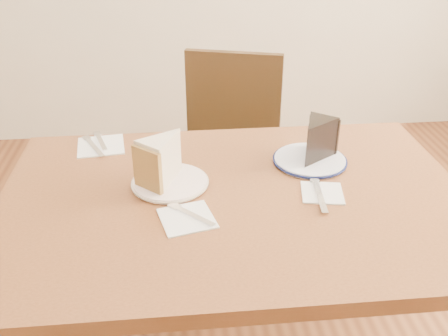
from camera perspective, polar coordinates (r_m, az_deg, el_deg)
table at (r=1.33m, az=1.21°, el=-6.71°), size 1.20×0.80×0.75m
chair_far at (r=1.95m, az=0.32°, el=0.65°), size 0.55×0.55×0.90m
plate_cream at (r=1.32m, az=-6.18°, el=-1.65°), size 0.19×0.19×0.01m
plate_navy at (r=1.45m, az=9.77°, el=0.90°), size 0.20×0.20×0.01m
carrot_cake at (r=1.30m, az=-6.72°, el=0.92°), size 0.15×0.15×0.11m
chocolate_cake at (r=1.42m, az=10.32°, el=2.86°), size 0.14×0.15×0.10m
napkin_cream at (r=1.19m, az=-4.24°, el=-5.75°), size 0.15×0.15×0.00m
napkin_navy at (r=1.30m, az=11.16°, el=-2.80°), size 0.12×0.12×0.00m
napkin_spare at (r=1.56m, az=-13.89°, el=2.48°), size 0.15×0.15×0.00m
fork_cream at (r=1.19m, az=-3.68°, el=-5.35°), size 0.11×0.11×0.00m
knife_navy at (r=1.29m, az=10.82°, el=-2.98°), size 0.03×0.17×0.00m
fork_spare at (r=1.58m, az=-13.92°, el=3.05°), size 0.06×0.14×0.00m
knife_spare at (r=1.55m, az=-14.67°, el=2.42°), size 0.08×0.15×0.00m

